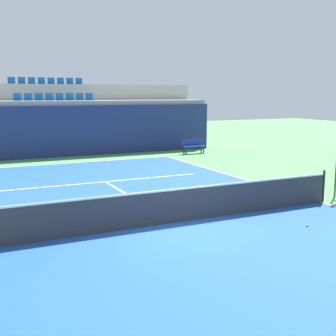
{
  "coord_description": "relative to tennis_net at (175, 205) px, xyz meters",
  "views": [
    {
      "loc": [
        -5.28,
        -10.57,
        3.56
      ],
      "look_at": [
        0.74,
        2.0,
        1.2
      ],
      "focal_mm": 46.83,
      "sensor_mm": 36.0,
      "label": 1
    }
  ],
  "objects": [
    {
      "name": "sideline_right",
      "position": [
        5.45,
        0.0,
        -0.5
      ],
      "size": [
        0.1,
        24.0,
        0.0
      ],
      "primitive_type": "cube",
      "color": "white",
      "rests_on": "court_surface"
    },
    {
      "name": "tennis_ball_0",
      "position": [
        3.07,
        -1.9,
        -0.47
      ],
      "size": [
        0.07,
        0.07,
        0.07
      ],
      "primitive_type": "sphere",
      "color": "#CCE033",
      "rests_on": "court_surface"
    },
    {
      "name": "court_surface",
      "position": [
        0.0,
        0.0,
        -0.5
      ],
      "size": [
        11.0,
        24.0,
        0.01
      ],
      "primitive_type": "cube",
      "color": "#1E4C99",
      "rests_on": "ground_plane"
    },
    {
      "name": "back_wall",
      "position": [
        0.0,
        14.51,
        0.95
      ],
      "size": [
        19.02,
        0.3,
        2.92
      ],
      "primitive_type": "cube",
      "color": "navy",
      "rests_on": "ground_plane"
    },
    {
      "name": "service_line_far",
      "position": [
        0.0,
        6.4,
        -0.5
      ],
      "size": [
        8.26,
        0.1,
        0.0
      ],
      "primitive_type": "cube",
      "color": "white",
      "rests_on": "court_surface"
    },
    {
      "name": "ground_plane",
      "position": [
        0.0,
        0.0,
        -0.51
      ],
      "size": [
        80.0,
        80.0,
        0.0
      ],
      "primitive_type": "plane",
      "color": "#4C8C4C"
    },
    {
      "name": "stands_tier_upper",
      "position": [
        0.0,
        18.26,
        1.57
      ],
      "size": [
        19.02,
        2.4,
        4.16
      ],
      "primitive_type": "cube",
      "color": "#9E9E99",
      "rests_on": "ground_plane"
    },
    {
      "name": "seating_row_lower",
      "position": [
        -0.0,
        15.96,
        2.79
      ],
      "size": [
        4.66,
        0.44,
        0.44
      ],
      "color": "#145193",
      "rests_on": "stands_tier_lower"
    },
    {
      "name": "centre_service_line",
      "position": [
        0.0,
        3.2,
        -0.5
      ],
      "size": [
        0.1,
        6.4,
        0.0
      ],
      "primitive_type": "cube",
      "color": "white",
      "rests_on": "court_surface"
    },
    {
      "name": "baseline_far",
      "position": [
        0.0,
        11.95,
        -0.5
      ],
      "size": [
        11.0,
        0.1,
        0.0
      ],
      "primitive_type": "cube",
      "color": "white",
      "rests_on": "court_surface"
    },
    {
      "name": "stands_tier_lower",
      "position": [
        0.0,
        15.86,
        1.08
      ],
      "size": [
        19.02,
        2.4,
        3.18
      ],
      "primitive_type": "cube",
      "color": "#9E9E99",
      "rests_on": "ground_plane"
    },
    {
      "name": "tennis_net",
      "position": [
        0.0,
        0.0,
        0.0
      ],
      "size": [
        11.08,
        0.08,
        1.07
      ],
      "color": "black",
      "rests_on": "court_surface"
    },
    {
      "name": "seating_row_upper",
      "position": [
        -0.0,
        18.36,
        3.78
      ],
      "size": [
        4.66,
        0.44,
        0.44
      ],
      "color": "#145193",
      "rests_on": "stands_tier_upper"
    },
    {
      "name": "player_bench",
      "position": [
        7.45,
        12.47,
        -0.0
      ],
      "size": [
        1.5,
        0.4,
        0.85
      ],
      "color": "navy",
      "rests_on": "ground_plane"
    }
  ]
}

